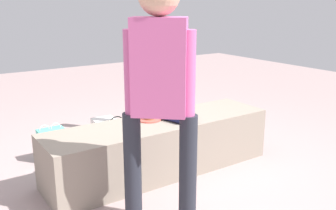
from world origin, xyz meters
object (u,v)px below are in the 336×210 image
cake_plate (149,118)px  handbag_black_leather (117,135)px  gift_bag (52,144)px  cake_box_white (105,124)px  adult_standing (160,83)px  water_bottle_near_gift (52,164)px  child_seated (175,95)px  water_bottle_far_side (152,140)px  party_cup_red (111,154)px

cake_plate → handbag_black_leather: size_ratio=0.66×
gift_bag → cake_box_white: gift_bag is taller
gift_bag → adult_standing: bearing=-79.8°
cake_plate → water_bottle_near_gift: 0.96m
child_seated → gift_bag: size_ratio=1.32×
water_bottle_far_side → handbag_black_leather: 0.38m
adult_standing → water_bottle_far_side: adult_standing is taller
child_seated → adult_standing: bearing=-130.7°
child_seated → water_bottle_far_side: child_seated is taller
water_bottle_near_gift → water_bottle_far_side: bearing=2.8°
cake_box_white → child_seated: bearing=-86.4°
gift_bag → handbag_black_leather: 0.69m
cake_plate → handbag_black_leather: (0.00, 0.68, -0.37)m
gift_bag → party_cup_red: size_ratio=3.32×
handbag_black_leather → cake_plate: bearing=-90.3°
child_seated → party_cup_red: bearing=130.6°
cake_plate → party_cup_red: cake_plate is taller
child_seated → cake_box_white: size_ratio=1.69×
gift_bag → party_cup_red: bearing=-32.8°
water_bottle_far_side → handbag_black_leather: (-0.29, 0.25, 0.03)m
child_seated → water_bottle_near_gift: 1.26m
water_bottle_near_gift → party_cup_red: (0.59, 0.04, -0.05)m
child_seated → party_cup_red: size_ratio=4.37×
cake_plate → handbag_black_leather: cake_plate is taller
adult_standing → water_bottle_near_gift: 1.54m
child_seated → cake_plate: size_ratio=2.16×
water_bottle_near_gift → handbag_black_leather: handbag_black_leather is taller
cake_box_white → cake_plate: bearing=-96.1°
adult_standing → cake_box_white: (0.54, 2.09, -0.94)m
party_cup_red → water_bottle_near_gift: bearing=-176.4°
handbag_black_leather → cake_box_white: bearing=77.5°
child_seated → gift_bag: bearing=138.4°
cake_plate → water_bottle_far_side: bearing=56.1°
water_bottle_near_gift → water_bottle_far_side: size_ratio=1.11×
adult_standing → water_bottle_far_side: 1.69m
child_seated → adult_standing: (-0.63, -0.73, 0.31)m
water_bottle_far_side → cake_box_white: (-0.15, 0.85, -0.03)m
water_bottle_far_side → water_bottle_near_gift: bearing=-177.2°
gift_bag → water_bottle_near_gift: bearing=-107.0°
party_cup_red → water_bottle_far_side: bearing=1.8°
gift_bag → water_bottle_near_gift: 0.37m
water_bottle_near_gift → party_cup_red: water_bottle_near_gift is taller
party_cup_red → handbag_black_leather: size_ratio=0.33×
cake_plate → cake_box_white: 1.36m
child_seated → water_bottle_near_gift: size_ratio=2.14×
adult_standing → gift_bag: (-0.28, 1.53, -0.84)m
adult_standing → handbag_black_leather: size_ratio=4.92×
cake_plate → water_bottle_near_gift: size_ratio=0.99×
party_cup_red → handbag_black_leather: bearing=52.4°
party_cup_red → cake_box_white: (0.34, 0.86, 0.01)m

